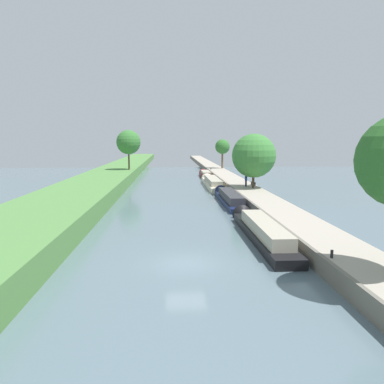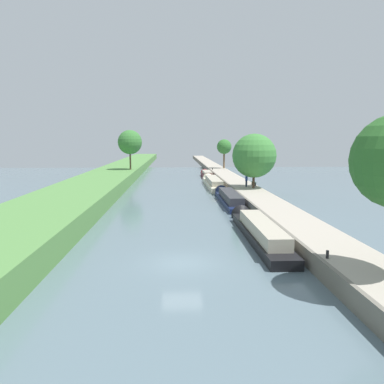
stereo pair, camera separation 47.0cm
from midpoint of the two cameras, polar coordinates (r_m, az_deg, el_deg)
name	(u,v)px [view 2 (the right image)]	position (r m, az deg, el deg)	size (l,w,h in m)	color
ground_plane	(182,263)	(23.04, -0.99, -10.98)	(160.00, 160.00, 0.00)	slate
right_towpath	(333,252)	(25.03, 21.63, -8.69)	(3.81, 260.00, 1.10)	#A89E8E
stone_quay	(301,252)	(24.27, 17.21, -8.94)	(0.25, 260.00, 1.15)	#6B665B
narrowboat_black	(258,230)	(28.94, 10.74, -5.84)	(1.98, 14.85, 2.16)	black
narrowboat_navy	(229,198)	(44.72, 6.05, -0.89)	(1.99, 14.63, 2.10)	#141E42
narrowboat_cream	(213,183)	(60.05, 3.47, 1.49)	(2.10, 16.92, 2.16)	beige
narrowboat_maroon	(207,174)	(75.33, 2.48, 2.77)	(1.87, 10.89, 1.82)	maroon
tree_rightbank_midnear	(254,156)	(50.01, 9.92, 5.58)	(5.89, 5.89, 7.29)	#4C3828
tree_rightbank_midfar	(224,147)	(84.36, 5.19, 7.02)	(3.34, 3.34, 6.61)	brown
tree_leftbank_downstream	(130,142)	(71.45, -9.46, 7.66)	(4.61, 4.61, 7.55)	#4C3828
person_walking	(246,180)	(51.56, 8.73, 1.82)	(0.34, 0.34, 1.66)	#282D42
mooring_bollard_near	(327,254)	(21.70, 20.93, -9.07)	(0.16, 0.16, 0.45)	black
mooring_bollard_far	(212,169)	(79.85, 3.38, 3.63)	(0.16, 0.16, 0.45)	black
park_bench	(254,183)	(53.25, 9.85, 1.42)	(0.44, 1.50, 0.47)	#333338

